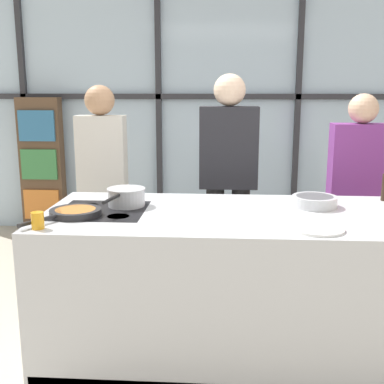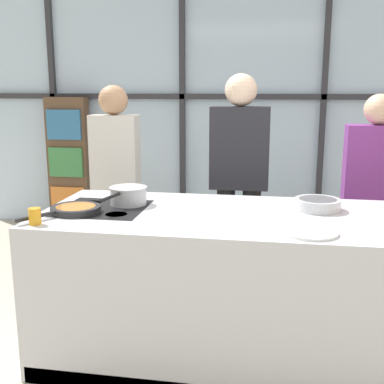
% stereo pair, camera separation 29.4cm
% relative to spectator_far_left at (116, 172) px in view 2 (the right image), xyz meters
% --- Properties ---
extents(ground_plane, '(18.00, 18.00, 0.00)m').
position_rel_spectator_far_left_xyz_m(ground_plane, '(1.00, -0.93, -0.96)').
color(ground_plane, '#BCB29E').
extents(back_window_wall, '(6.40, 0.10, 2.80)m').
position_rel_spectator_far_left_xyz_m(back_window_wall, '(1.00, 1.75, 0.44)').
color(back_window_wall, silver).
rests_on(back_window_wall, ground_plane).
extents(bookshelf, '(0.48, 0.19, 1.53)m').
position_rel_spectator_far_left_xyz_m(bookshelf, '(-1.10, 1.57, -0.20)').
color(bookshelf, brown).
rests_on(bookshelf, ground_plane).
extents(demo_island, '(2.22, 1.01, 0.91)m').
position_rel_spectator_far_left_xyz_m(demo_island, '(1.00, -0.94, -0.51)').
color(demo_island, silver).
rests_on(demo_island, ground_plane).
extents(spectator_far_left, '(0.38, 0.23, 1.66)m').
position_rel_spectator_far_left_xyz_m(spectator_far_left, '(0.00, 0.00, 0.00)').
color(spectator_far_left, black).
rests_on(spectator_far_left, ground_plane).
extents(spectator_center_left, '(0.45, 0.24, 1.74)m').
position_rel_spectator_far_left_xyz_m(spectator_center_left, '(1.00, 0.00, 0.03)').
color(spectator_center_left, black).
rests_on(spectator_center_left, ground_plane).
extents(spectator_center_right, '(0.44, 0.22, 1.59)m').
position_rel_spectator_far_left_xyz_m(spectator_center_right, '(2.00, 0.00, -0.07)').
color(spectator_center_right, '#47382D').
rests_on(spectator_center_right, ground_plane).
extents(frying_pan, '(0.36, 0.48, 0.04)m').
position_rel_spectator_far_left_xyz_m(frying_pan, '(0.10, -1.07, -0.04)').
color(frying_pan, '#232326').
rests_on(frying_pan, demo_island).
extents(saucepan, '(0.24, 0.44, 0.11)m').
position_rel_spectator_far_left_xyz_m(saucepan, '(0.35, -0.81, 0.00)').
color(saucepan, silver).
rests_on(saucepan, demo_island).
extents(white_plate, '(0.28, 0.28, 0.01)m').
position_rel_spectator_far_left_xyz_m(white_plate, '(1.45, -1.27, -0.05)').
color(white_plate, white).
rests_on(white_plate, demo_island).
extents(mixing_bowl, '(0.28, 0.28, 0.07)m').
position_rel_spectator_far_left_xyz_m(mixing_bowl, '(1.53, -0.76, -0.02)').
color(mixing_bowl, silver).
rests_on(mixing_bowl, demo_island).
extents(juice_glass_near, '(0.07, 0.07, 0.09)m').
position_rel_spectator_far_left_xyz_m(juice_glass_near, '(-0.01, -1.34, -0.01)').
color(juice_glass_near, orange).
rests_on(juice_glass_near, demo_island).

